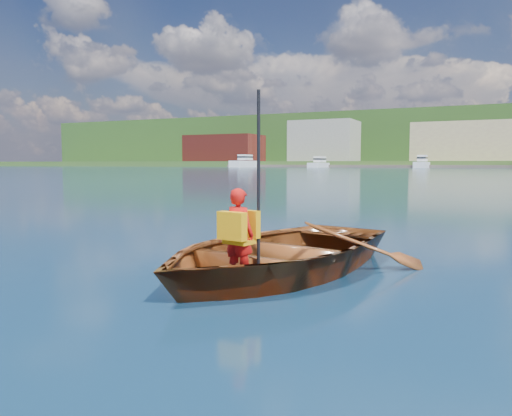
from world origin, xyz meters
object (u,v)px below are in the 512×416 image
dock (469,166)px  marina_yachts (450,163)px  rowboat (275,251)px  child_paddler (239,232)px

dock → marina_yachts: marina_yachts is taller
rowboat → child_paddler: child_paddler is taller
marina_yachts → dock: bearing=44.8°
dock → marina_yachts: bearing=-135.2°
marina_yachts → rowboat: bearing=-87.2°
dock → rowboat: bearing=-89.1°
rowboat → marina_yachts: size_ratio=0.03×
rowboat → dock: bearing=90.9°
child_paddler → marina_yachts: 143.98m
rowboat → child_paddler: size_ratio=2.23×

